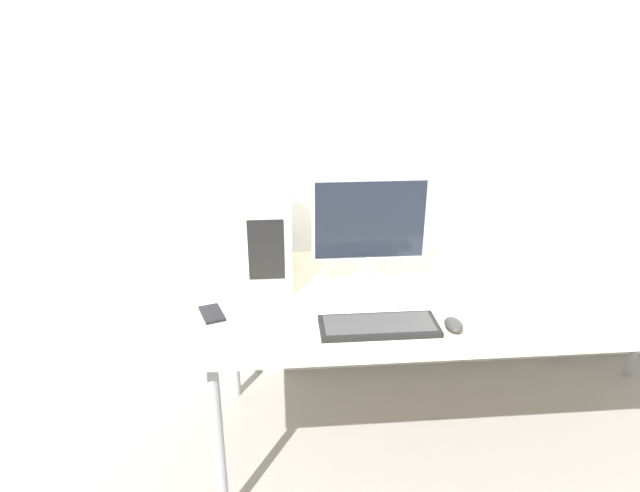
# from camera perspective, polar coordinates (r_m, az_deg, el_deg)

# --- Properties ---
(wall_back) EXTENTS (8.00, 0.07, 2.70)m
(wall_back) POSITION_cam_1_polar(r_m,az_deg,el_deg) (2.61, 13.63, 13.77)
(wall_back) COLOR silver
(wall_back) RESTS_ON ground_plane
(desk) EXTENTS (2.23, 0.90, 0.73)m
(desk) POSITION_cam_1_polar(r_m,az_deg,el_deg) (2.27, 16.54, -5.27)
(desk) COLOR beige
(desk) RESTS_ON ground_plane
(pc_tower) EXTENTS (0.19, 0.42, 0.40)m
(pc_tower) POSITION_cam_1_polar(r_m,az_deg,el_deg) (2.21, -5.71, 1.62)
(pc_tower) COLOR silver
(pc_tower) RESTS_ON desk
(monitor_main) EXTENTS (0.46, 0.17, 0.44)m
(monitor_main) POSITION_cam_1_polar(r_m,az_deg,el_deg) (2.12, 5.29, 2.16)
(monitor_main) COLOR #B7B7BC
(monitor_main) RESTS_ON desk
(keyboard) EXTENTS (0.41, 0.16, 0.02)m
(keyboard) POSITION_cam_1_polar(r_m,az_deg,el_deg) (1.89, 6.28, -8.46)
(keyboard) COLOR black
(keyboard) RESTS_ON desk
(mouse) EXTENTS (0.06, 0.10, 0.04)m
(mouse) POSITION_cam_1_polar(r_m,az_deg,el_deg) (1.93, 14.08, -8.14)
(mouse) COLOR #2D2D2D
(mouse) RESTS_ON desk
(cell_phone) EXTENTS (0.11, 0.15, 0.01)m
(cell_phone) POSITION_cam_1_polar(r_m,az_deg,el_deg) (2.00, -11.46, -7.08)
(cell_phone) COLOR black
(cell_phone) RESTS_ON desk
(paper_sheet_left) EXTENTS (0.33, 0.36, 0.00)m
(paper_sheet_left) POSITION_cam_1_polar(r_m,az_deg,el_deg) (2.02, 16.40, -7.53)
(paper_sheet_left) COLOR white
(paper_sheet_left) RESTS_ON desk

